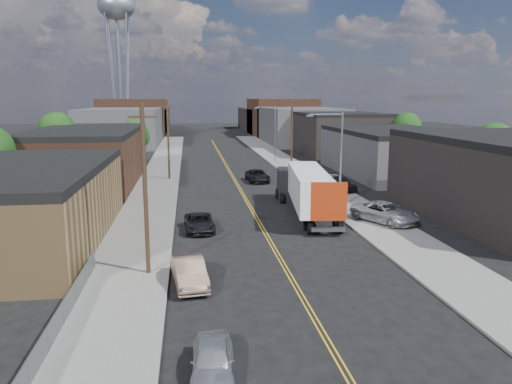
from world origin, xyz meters
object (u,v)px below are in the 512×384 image
object	(u,v)px
water_tower	(117,11)
car_right_lot_a	(385,212)
car_ahead_truck	(257,176)
semi_truck	(305,187)
car_left_c	(199,223)
car_left_a	(213,360)
car_right_lot_b	(337,182)
car_right_lot_c	(340,183)
car_left_b	(189,272)

from	to	relation	value
water_tower	car_right_lot_a	bearing A→B (deg)	-70.38
water_tower	car_ahead_truck	distance (m)	78.28
semi_truck	car_left_c	bearing A→B (deg)	-145.87
car_left_a	car_right_lot_b	world-z (taller)	car_right_lot_b
car_right_lot_c	car_ahead_truck	world-z (taller)	car_right_lot_c
semi_truck	car_left_b	world-z (taller)	semi_truck
semi_truck	car_ahead_truck	distance (m)	17.81
car_left_a	car_ahead_truck	xyz separation A→B (m)	(7.68, 43.43, 0.07)
car_left_b	car_ahead_truck	xyz separation A→B (m)	(8.50, 34.00, -0.03)
semi_truck	car_left_c	world-z (taller)	semi_truck
car_left_c	car_ahead_truck	bearing A→B (deg)	68.35
water_tower	car_right_lot_c	bearing A→B (deg)	-66.67
car_left_b	car_right_lot_c	size ratio (longest dim) A/B	0.99
semi_truck	car_right_lot_b	world-z (taller)	semi_truck
semi_truck	car_left_c	size ratio (longest dim) A/B	3.37
car_left_a	car_right_lot_c	xyz separation A→B (m)	(15.77, 35.43, 0.29)
car_right_lot_b	car_ahead_truck	xyz separation A→B (m)	(-8.32, 6.33, -0.05)
car_left_c	car_right_lot_b	size ratio (longest dim) A/B	1.09
water_tower	car_ahead_truck	xyz separation A→B (m)	(24.68, -68.00, -29.90)
water_tower	car_left_b	size ratio (longest dim) A/B	7.85
car_left_a	car_right_lot_a	distance (m)	26.00
semi_truck	car_right_lot_c	xyz separation A→B (m)	(6.27, 9.64, -1.40)
car_left_b	car_right_lot_a	bearing A→B (deg)	29.12
water_tower	semi_truck	distance (m)	94.00
car_left_c	car_right_lot_a	xyz separation A→B (m)	(15.21, 0.12, 0.31)
car_left_c	water_tower	bearing A→B (deg)	97.86
car_left_a	car_left_c	world-z (taller)	car_left_a
car_left_a	car_ahead_truck	bearing A→B (deg)	83.44
car_right_lot_c	car_ahead_truck	xyz separation A→B (m)	(-8.09, 8.00, -0.22)
car_left_a	car_right_lot_b	xyz separation A→B (m)	(16.00, 37.10, 0.12)
car_left_c	car_ahead_truck	size ratio (longest dim) A/B	0.90
car_right_lot_b	car_ahead_truck	world-z (taller)	car_ahead_truck
car_left_a	car_right_lot_c	size ratio (longest dim) A/B	0.83
semi_truck	car_left_b	xyz separation A→B (m)	(-10.32, -16.36, -1.59)
car_right_lot_c	car_left_b	bearing A→B (deg)	-138.97
water_tower	car_left_c	xyz separation A→B (m)	(17.00, -90.47, -29.98)
car_left_c	car_right_lot_a	distance (m)	15.21
semi_truck	car_right_lot_c	distance (m)	11.58
car_ahead_truck	car_right_lot_c	bearing A→B (deg)	-46.79
car_right_lot_a	car_ahead_truck	xyz separation A→B (m)	(-7.53, 22.35, -0.23)
water_tower	car_right_lot_a	world-z (taller)	water_tower
car_left_c	car_right_lot_c	xyz separation A→B (m)	(15.77, 14.47, 0.29)
semi_truck	car_right_lot_a	bearing A→B (deg)	-32.35
car_left_b	car_left_a	bearing A→B (deg)	-91.92
semi_truck	car_left_a	size ratio (longest dim) A/B	4.10
water_tower	car_left_a	xyz separation A→B (m)	(17.00, -111.43, -29.98)
water_tower	car_right_lot_b	distance (m)	86.64
car_left_a	car_left_b	bearing A→B (deg)	98.44
semi_truck	car_right_lot_b	bearing A→B (deg)	67.28
water_tower	car_left_a	bearing A→B (deg)	-81.33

